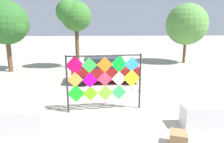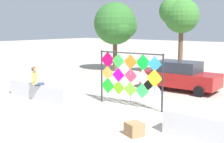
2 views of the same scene
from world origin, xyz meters
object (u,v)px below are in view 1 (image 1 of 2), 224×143
at_px(kite_display_rack, 104,77).
at_px(parked_car, 105,69).
at_px(tree_broadleaf, 186,25).
at_px(cardboard_box_large, 178,139).
at_px(tree_palm_like, 73,16).
at_px(tree_far_right, 8,24).

bearing_deg(kite_display_rack, parked_car, 88.36).
bearing_deg(parked_car, tree_broadleaf, 38.84).
height_order(parked_car, cardboard_box_large, parked_car).
relative_size(kite_display_rack, tree_palm_like, 0.56).
distance_m(kite_display_rack, parked_car, 4.42).
relative_size(cardboard_box_large, tree_far_right, 0.09).
distance_m(cardboard_box_large, tree_far_right, 14.14).
height_order(parked_car, tree_far_right, tree_far_right).
xyz_separation_m(parked_car, cardboard_box_large, (1.99, -7.06, -0.59)).
bearing_deg(parked_car, cardboard_box_large, -74.28).
bearing_deg(kite_display_rack, cardboard_box_large, -51.79).
bearing_deg(parked_car, tree_palm_like, 118.57).
bearing_deg(cardboard_box_large, parked_car, 105.72).
bearing_deg(cardboard_box_large, tree_broadleaf, 67.09).
relative_size(kite_display_rack, parked_car, 0.74).
xyz_separation_m(kite_display_rack, tree_broadleaf, (7.66, 10.43, 2.04)).
bearing_deg(kite_display_rack, tree_broadleaf, 53.73).
relative_size(cardboard_box_large, tree_palm_like, 0.09).
relative_size(parked_car, cardboard_box_large, 8.40).
distance_m(tree_broadleaf, tree_palm_like, 10.06).
relative_size(tree_palm_like, tree_far_right, 1.03).
bearing_deg(tree_far_right, tree_palm_like, 11.64).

